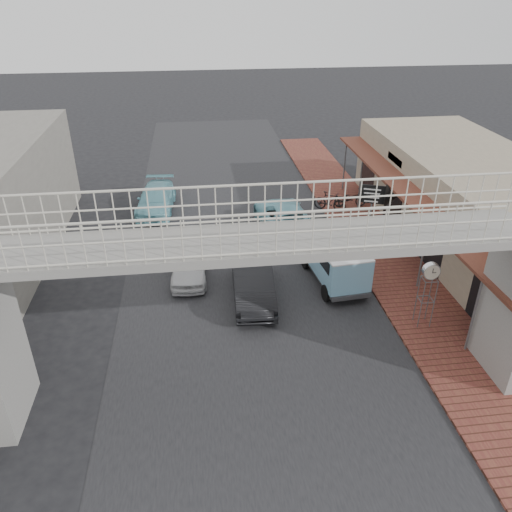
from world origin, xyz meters
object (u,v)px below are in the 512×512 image
object	(u,v)px
angkot_van	(336,257)
motorcycle_far	(330,201)
angkot_curb	(285,216)
angkot_far	(156,199)
white_hatchback	(189,264)
street_clock	(431,274)
motorcycle_near	(350,198)
dark_sedan	(253,282)
arrow_sign	(389,197)

from	to	relation	value
angkot_van	motorcycle_far	bearing A→B (deg)	71.08
angkot_curb	angkot_far	size ratio (longest dim) A/B	1.12
angkot_van	white_hatchback	bearing A→B (deg)	162.93
angkot_van	street_clock	size ratio (longest dim) A/B	1.58
angkot_far	motorcycle_far	xyz separation A→B (m)	(9.30, -1.40, -0.03)
motorcycle_near	angkot_curb	bearing A→B (deg)	120.28
angkot_van	street_clock	xyz separation A→B (m)	(2.37, -3.34, 0.99)
dark_sedan	motorcycle_near	xyz separation A→B (m)	(6.39, 8.17, -0.15)
angkot_van	motorcycle_far	world-z (taller)	angkot_van
dark_sedan	angkot_van	distance (m)	3.58
angkot_curb	motorcycle_near	xyz separation A→B (m)	(4.06, 2.20, -0.13)
angkot_curb	arrow_sign	world-z (taller)	arrow_sign
motorcycle_near	motorcycle_far	xyz separation A→B (m)	(-1.26, -0.39, 0.05)
angkot_far	arrow_sign	bearing A→B (deg)	-22.49
dark_sedan	white_hatchback	bearing A→B (deg)	144.66
dark_sedan	angkot_far	xyz separation A→B (m)	(-4.17, 9.18, -0.06)
motorcycle_near	arrow_sign	size ratio (longest dim) A/B	0.61
white_hatchback	angkot_van	xyz separation A→B (m)	(5.93, -1.19, 0.58)
motorcycle_near	street_clock	world-z (taller)	street_clock
dark_sedan	angkot_far	bearing A→B (deg)	116.73
motorcycle_far	angkot_far	bearing A→B (deg)	109.55
white_hatchback	street_clock	distance (m)	9.58
white_hatchback	angkot_van	world-z (taller)	angkot_van
angkot_van	arrow_sign	bearing A→B (deg)	36.82
angkot_far	arrow_sign	xyz separation A→B (m)	(10.83, -5.54, 1.82)
angkot_curb	angkot_far	xyz separation A→B (m)	(-6.50, 3.21, -0.05)
angkot_curb	angkot_van	bearing A→B (deg)	95.58
angkot_curb	arrow_sign	bearing A→B (deg)	144.97
white_hatchback	angkot_far	size ratio (longest dim) A/B	0.80
angkot_curb	motorcycle_far	bearing A→B (deg)	-153.82
angkot_curb	arrow_sign	size ratio (longest dim) A/B	1.71
angkot_far	street_clock	size ratio (longest dim) A/B	1.80
dark_sedan	arrow_sign	distance (m)	7.79
white_hatchback	motorcycle_far	xyz separation A→B (m)	(7.59, 5.88, 0.01)
dark_sedan	angkot_far	size ratio (longest dim) A/B	0.96
dark_sedan	angkot_curb	world-z (taller)	dark_sedan
angkot_far	motorcycle_near	distance (m)	10.61
angkot_van	motorcycle_near	xyz separation A→B (m)	(2.91, 7.46, -0.62)
white_hatchback	arrow_sign	bearing A→B (deg)	13.47
angkot_far	motorcycle_near	bearing A→B (deg)	-0.87
arrow_sign	angkot_curb	bearing A→B (deg)	173.39
motorcycle_near	street_clock	size ratio (longest dim) A/B	0.71
dark_sedan	arrow_sign	size ratio (longest dim) A/B	1.48
dark_sedan	arrow_sign	xyz separation A→B (m)	(6.66, 3.64, 1.76)
angkot_far	angkot_curb	bearing A→B (deg)	-21.69
angkot_curb	motorcycle_far	xyz separation A→B (m)	(2.80, 1.81, -0.08)
angkot_far	dark_sedan	bearing A→B (deg)	-60.94
white_hatchback	street_clock	bearing A→B (deg)	-25.92
dark_sedan	motorcycle_far	bearing A→B (deg)	58.91
motorcycle_near	arrow_sign	xyz separation A→B (m)	(0.27, -4.53, 1.91)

